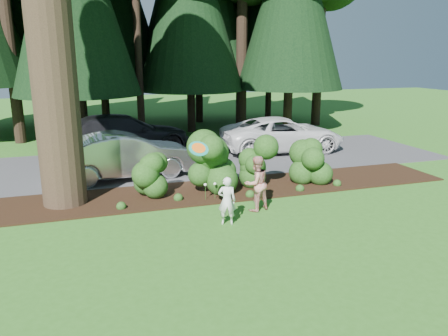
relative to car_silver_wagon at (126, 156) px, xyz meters
name	(u,v)px	position (x,y,z in m)	size (l,w,h in m)	color
ground	(253,228)	(2.60, -5.70, -0.83)	(80.00, 80.00, 0.00)	#2D641C
mulch_bed	(216,191)	(2.60, -2.45, -0.81)	(16.00, 2.50, 0.05)	black
driveway	(186,161)	(2.60, 1.80, -0.82)	(22.00, 6.00, 0.03)	#38383A
shrub_row	(240,166)	(3.36, -2.57, -0.03)	(6.53, 1.60, 1.61)	#1C3D12
lily_cluster	(215,185)	(2.30, -3.30, -0.34)	(0.69, 0.09, 0.57)	#1C3D12
car_silver_wagon	(126,156)	(0.00, 0.00, 0.00)	(1.70, 4.88, 1.61)	silver
car_white_suv	(283,134)	(7.22, 2.39, -0.03)	(2.56, 5.56, 1.54)	silver
car_dark_suv	(123,134)	(0.28, 4.02, 0.07)	(2.44, 6.01, 1.74)	black
child	(227,201)	(2.03, -5.25, -0.19)	(0.47, 0.31, 1.28)	silver
adult	(256,184)	(3.14, -4.50, -0.05)	(0.76, 0.60, 1.57)	#AE2217
frisbee	(199,149)	(1.33, -5.13, 1.20)	(0.52, 0.42, 0.34)	teal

